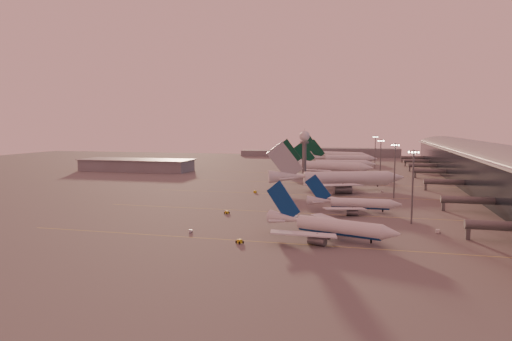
# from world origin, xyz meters

# --- Properties ---
(ground) EXTENTS (700.00, 700.00, 0.00)m
(ground) POSITION_xyz_m (0.00, 0.00, 0.00)
(ground) COLOR #5D5B5B
(ground) RESTS_ON ground
(taxiway_markings) EXTENTS (180.00, 185.25, 0.02)m
(taxiway_markings) POSITION_xyz_m (30.00, 56.00, 0.01)
(taxiway_markings) COLOR #E0D54F
(taxiway_markings) RESTS_ON ground
(terminal) EXTENTS (57.00, 362.00, 23.04)m
(terminal) POSITION_xyz_m (107.88, 110.09, 10.52)
(terminal) COLOR black
(terminal) RESTS_ON ground
(hangar) EXTENTS (82.00, 27.00, 8.50)m
(hangar) POSITION_xyz_m (-120.00, 140.00, 4.32)
(hangar) COLOR slate
(hangar) RESTS_ON ground
(radar_tower) EXTENTS (6.40, 6.40, 31.10)m
(radar_tower) POSITION_xyz_m (5.00, 120.00, 20.95)
(radar_tower) COLOR #575A5F
(radar_tower) RESTS_ON ground
(mast_a) EXTENTS (3.60, 0.56, 25.00)m
(mast_a) POSITION_xyz_m (58.00, 0.00, 13.74)
(mast_a) COLOR #575A5F
(mast_a) RESTS_ON ground
(mast_b) EXTENTS (3.60, 0.56, 25.00)m
(mast_b) POSITION_xyz_m (55.00, 55.00, 13.74)
(mast_b) COLOR #575A5F
(mast_b) RESTS_ON ground
(mast_c) EXTENTS (3.60, 0.56, 25.00)m
(mast_c) POSITION_xyz_m (50.00, 110.00, 13.74)
(mast_c) COLOR #575A5F
(mast_c) RESTS_ON ground
(mast_d) EXTENTS (3.60, 0.56, 25.00)m
(mast_d) POSITION_xyz_m (48.00, 200.00, 13.74)
(mast_d) COLOR #575A5F
(mast_d) RESTS_ON ground
(distant_horizon) EXTENTS (165.00, 37.50, 9.00)m
(distant_horizon) POSITION_xyz_m (2.62, 325.14, 3.89)
(distant_horizon) COLOR slate
(distant_horizon) RESTS_ON ground
(narrowbody_near) EXTENTS (39.94, 31.35, 16.16)m
(narrowbody_near) POSITION_xyz_m (33.15, -27.42, 3.27)
(narrowbody_near) COLOR silver
(narrowbody_near) RESTS_ON ground
(narrowbody_mid) EXTENTS (36.26, 28.96, 14.17)m
(narrowbody_mid) POSITION_xyz_m (38.36, 16.61, 2.87)
(narrowbody_mid) COLOR silver
(narrowbody_mid) RESTS_ON ground
(widebody_white) EXTENTS (68.82, 54.29, 25.05)m
(widebody_white) POSITION_xyz_m (28.26, 76.13, 4.34)
(widebody_white) COLOR silver
(widebody_white) RESTS_ON ground
(greentail_a) EXTENTS (65.03, 52.07, 23.80)m
(greentail_a) POSITION_xyz_m (14.82, 145.21, 4.20)
(greentail_a) COLOR silver
(greentail_a) RESTS_ON ground
(greentail_b) EXTENTS (58.80, 47.31, 21.36)m
(greentail_b) POSITION_xyz_m (19.85, 174.04, 3.77)
(greentail_b) COLOR silver
(greentail_b) RESTS_ON ground
(greentail_c) EXTENTS (58.71, 47.13, 21.38)m
(greentail_c) POSITION_xyz_m (21.80, 229.43, 3.78)
(greentail_c) COLOR silver
(greentail_c) RESTS_ON ground
(greentail_d) EXTENTS (63.67, 50.76, 23.64)m
(greentail_d) POSITION_xyz_m (14.22, 263.06, 4.18)
(greentail_d) COLOR silver
(greentail_d) RESTS_ON ground
(gsv_truck_a) EXTENTS (5.04, 3.99, 1.95)m
(gsv_truck_a) POSITION_xyz_m (-8.79, -29.24, 1.00)
(gsv_truck_a) COLOR silver
(gsv_truck_a) RESTS_ON ground
(gsv_tug_near) EXTENTS (4.05, 4.43, 1.09)m
(gsv_tug_near) POSITION_xyz_m (9.14, -38.27, 0.56)
(gsv_tug_near) COLOR gold
(gsv_tug_near) RESTS_ON ground
(gsv_catering_a) EXTENTS (5.50, 2.78, 4.42)m
(gsv_catering_a) POSITION_xyz_m (64.92, -11.84, 2.21)
(gsv_catering_a) COLOR silver
(gsv_catering_a) RESTS_ON ground
(gsv_tug_mid) EXTENTS (4.14, 3.78, 1.02)m
(gsv_tug_mid) POSITION_xyz_m (-7.35, 1.75, 0.52)
(gsv_tug_mid) COLOR gold
(gsv_tug_mid) RESTS_ON ground
(gsv_truck_b) EXTENTS (5.49, 3.81, 2.09)m
(gsv_truck_b) POSITION_xyz_m (44.88, 41.40, 1.07)
(gsv_truck_b) COLOR silver
(gsv_truck_b) RESTS_ON ground
(gsv_truck_c) EXTENTS (5.72, 5.53, 2.37)m
(gsv_truck_c) POSITION_xyz_m (-9.62, 55.59, 1.21)
(gsv_truck_c) COLOR gold
(gsv_truck_c) RESTS_ON ground
(gsv_catering_b) EXTENTS (4.89, 2.59, 3.87)m
(gsv_catering_b) POSITION_xyz_m (50.27, 73.11, 1.94)
(gsv_catering_b) COLOR silver
(gsv_catering_b) RESTS_ON ground
(gsv_tug_far) EXTENTS (2.93, 4.12, 1.07)m
(gsv_tug_far) POSITION_xyz_m (10.19, 101.92, 0.55)
(gsv_tug_far) COLOR silver
(gsv_tug_far) RESTS_ON ground
(gsv_truck_d) EXTENTS (2.64, 6.06, 2.38)m
(gsv_truck_d) POSITION_xyz_m (-9.77, 126.30, 1.21)
(gsv_truck_d) COLOR silver
(gsv_truck_d) RESTS_ON ground
(gsv_tug_hangar) EXTENTS (4.29, 3.40, 1.07)m
(gsv_tug_hangar) POSITION_xyz_m (41.40, 148.34, 0.55)
(gsv_tug_hangar) COLOR silver
(gsv_tug_hangar) RESTS_ON ground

